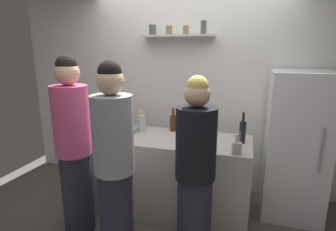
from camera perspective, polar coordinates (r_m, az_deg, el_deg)
name	(u,v)px	position (r m, az deg, el deg)	size (l,w,h in m)	color
back_wall_assembly	(190,90)	(3.58, 4.61, 5.35)	(4.80, 0.32, 2.60)	white
refrigerator	(295,145)	(3.28, 25.25, -5.71)	(0.62, 0.67, 1.61)	white
counter	(168,174)	(3.16, 0.00, -12.27)	(1.79, 0.70, 0.88)	#B7B2A8
baking_pan	(122,131)	(3.20, -9.71, -3.15)	(0.34, 0.24, 0.05)	gray
utensil_holder	(237,148)	(2.60, 14.29, -6.64)	(0.09, 0.09, 0.22)	#B2B2B7
wine_bottle_dark_glass	(242,131)	(2.89, 15.45, -3.19)	(0.07, 0.07, 0.34)	black
wine_bottle_green_glass	(204,126)	(3.00, 7.62, -2.16)	(0.07, 0.07, 0.32)	#19471E
wine_bottle_amber_glass	(173,122)	(3.20, 1.09, -1.48)	(0.08, 0.08, 0.27)	#472814
water_bottle_plastic	(142,122)	(3.22, -5.51, -1.39)	(0.09, 0.09, 0.24)	silver
person_blonde	(195,173)	(2.35, 5.77, -12.05)	(0.34, 0.34, 1.64)	#262633
person_grey_hoodie	(114,166)	(2.36, -11.24, -10.41)	(0.34, 0.34, 1.75)	#262633
person_pink_top	(74,149)	(2.78, -19.29, -6.60)	(0.34, 0.34, 1.79)	#262633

